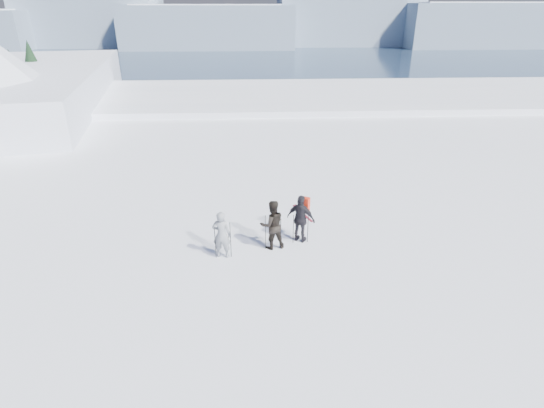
{
  "coord_description": "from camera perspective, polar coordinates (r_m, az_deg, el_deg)",
  "views": [
    {
      "loc": [
        -2.73,
        -10.64,
        7.98
      ],
      "look_at": [
        -2.01,
        3.0,
        1.57
      ],
      "focal_mm": 28.0,
      "sensor_mm": 36.0,
      "label": 1
    }
  ],
  "objects": [
    {
      "name": "far_mountain_range",
      "position": [
        466.79,
        1.06,
        23.29
      ],
      "size": [
        770.0,
        110.0,
        53.0
      ],
      "color": "slate",
      "rests_on": "ground"
    },
    {
      "name": "backpack",
      "position": [
        15.21,
        4.41,
        2.34
      ],
      "size": [
        0.45,
        0.39,
        0.52
      ],
      "primitive_type": "cube",
      "rotation": [
        0.0,
        0.0,
        2.63
      ],
      "color": "red",
      "rests_on": "skier_pack"
    },
    {
      "name": "ski_poles",
      "position": [
        15.07,
        -0.79,
        -4.01
      ],
      "size": [
        3.34,
        0.92,
        1.36
      ],
      "color": "black",
      "rests_on": "ground"
    },
    {
      "name": "skis_loose",
      "position": [
        17.96,
        3.9,
        -1.24
      ],
      "size": [
        0.69,
        1.7,
        0.03
      ],
      "color": "black",
      "rests_on": "ground"
    },
    {
      "name": "lake_basin",
      "position": [
        43.23,
        0.8,
        5.58
      ],
      "size": [
        820.0,
        820.0,
        71.62
      ],
      "color": "white",
      "rests_on": "ground"
    },
    {
      "name": "skier_grey",
      "position": [
        14.64,
        -6.8,
        -4.12
      ],
      "size": [
        0.69,
        0.51,
        1.74
      ],
      "primitive_type": "imported",
      "rotation": [
        0.0,
        0.0,
        2.98
      ],
      "color": "gray",
      "rests_on": "ground"
    },
    {
      "name": "skier_dark",
      "position": [
        15.06,
        0.02,
        -2.8
      ],
      "size": [
        1.03,
        0.88,
        1.84
      ],
      "primitive_type": "imported",
      "rotation": [
        0.0,
        0.0,
        3.36
      ],
      "color": "black",
      "rests_on": "ground"
    },
    {
      "name": "skier_pack",
      "position": [
        15.5,
        3.91,
        -2.01
      ],
      "size": [
        1.16,
        0.92,
        1.84
      ],
      "primitive_type": "imported",
      "rotation": [
        0.0,
        0.0,
        2.63
      ],
      "color": "black",
      "rests_on": "ground"
    }
  ]
}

